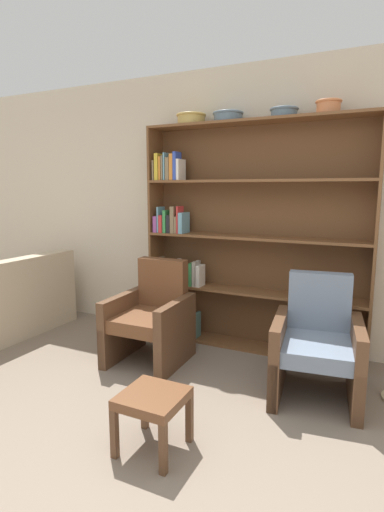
{
  "coord_description": "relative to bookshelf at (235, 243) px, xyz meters",
  "views": [
    {
      "loc": [
        0.94,
        -1.52,
        1.57
      ],
      "look_at": [
        -0.65,
        1.8,
        0.95
      ],
      "focal_mm": 28.0,
      "sensor_mm": 36.0,
      "label": 1
    }
  ],
  "objects": [
    {
      "name": "bookshelf",
      "position": [
        0.0,
        0.0,
        0.0
      ],
      "size": [
        2.18,
        0.3,
        2.19
      ],
      "color": "brown",
      "rests_on": "ground"
    },
    {
      "name": "armchair_leather",
      "position": [
        -0.55,
        -0.7,
        -0.64
      ],
      "size": [
        0.66,
        0.69,
        0.92
      ],
      "rotation": [
        0.0,
        0.0,
        3.16
      ],
      "color": "brown",
      "rests_on": "ground"
    },
    {
      "name": "armchair_cushioned",
      "position": [
        0.92,
        -0.7,
        -0.64
      ],
      "size": [
        0.72,
        0.76,
        0.92
      ],
      "rotation": [
        0.0,
        0.0,
        3.27
      ],
      "color": "brown",
      "rests_on": "ground"
    },
    {
      "name": "bowl_sage",
      "position": [
        0.45,
        -0.03,
        1.2
      ],
      "size": [
        0.25,
        0.25,
        0.08
      ],
      "color": "slate",
      "rests_on": "bookshelf"
    },
    {
      "name": "bowl_copper",
      "position": [
        0.82,
        -0.03,
        1.22
      ],
      "size": [
        0.22,
        0.22,
        0.12
      ],
      "color": "#C67547",
      "rests_on": "bookshelf"
    },
    {
      "name": "bowl_slate",
      "position": [
        -0.08,
        -0.03,
        1.21
      ],
      "size": [
        0.29,
        0.29,
        0.09
      ],
      "color": "slate",
      "rests_on": "bookshelf"
    },
    {
      "name": "footstool",
      "position": [
        0.14,
        -1.82,
        -0.74
      ],
      "size": [
        0.37,
        0.37,
        0.36
      ],
      "color": "brown",
      "rests_on": "ground"
    },
    {
      "name": "wall_back",
      "position": [
        0.37,
        0.16,
        0.34
      ],
      "size": [
        12.0,
        0.06,
        2.75
      ],
      "color": "beige",
      "rests_on": "ground"
    },
    {
      "name": "ground_plane",
      "position": [
        0.37,
        -2.19,
        -1.04
      ],
      "size": [
        24.0,
        24.0,
        0.0
      ],
      "primitive_type": "plane",
      "color": "#7A6B5B"
    },
    {
      "name": "bowl_brass",
      "position": [
        -0.47,
        -0.03,
        1.21
      ],
      "size": [
        0.29,
        0.29,
        0.1
      ],
      "color": "tan",
      "rests_on": "bookshelf"
    }
  ]
}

